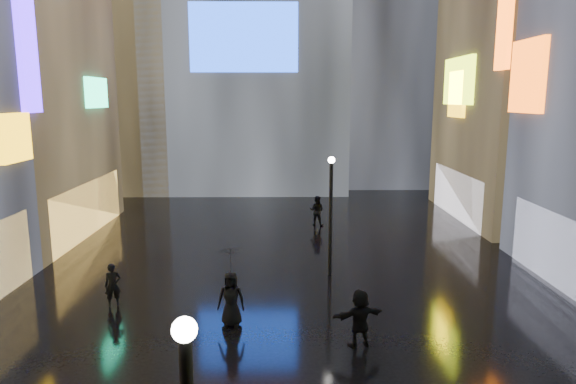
{
  "coord_description": "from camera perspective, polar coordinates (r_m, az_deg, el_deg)",
  "views": [
    {
      "loc": [
        -0.15,
        -2.29,
        7.63
      ],
      "look_at": [
        0.0,
        12.0,
        5.0
      ],
      "focal_mm": 32.0,
      "sensor_mm": 36.0,
      "label": 1
    }
  ],
  "objects": [
    {
      "name": "tower_flank_left",
      "position": [
        46.71,
        -18.64,
        16.51
      ],
      "size": [
        10.0,
        10.0,
        26.0
      ],
      "primitive_type": "cube",
      "color": "black",
      "rests_on": "ground"
    },
    {
      "name": "umbrella_2",
      "position": [
        17.3,
        -6.43,
        -7.53
      ],
      "size": [
        1.33,
        1.33,
        0.86
      ],
      "primitive_type": "imported",
      "rotation": [
        0.0,
        0.0,
        3.79
      ],
      "color": "black",
      "rests_on": "pedestrian_4"
    },
    {
      "name": "lamp_far",
      "position": [
        22.03,
        4.77,
        -1.89
      ],
      "size": [
        0.3,
        0.3,
        5.2
      ],
      "color": "black",
      "rests_on": "ground"
    },
    {
      "name": "pedestrian_4",
      "position": [
        17.77,
        -6.34,
        -11.75
      ],
      "size": [
        0.96,
        0.66,
        1.88
      ],
      "primitive_type": "imported",
      "rotation": [
        0.0,
        0.0,
        -0.06
      ],
      "color": "black",
      "rests_on": "ground"
    },
    {
      "name": "ground",
      "position": [
        23.56,
        -0.21,
        -8.47
      ],
      "size": [
        140.0,
        140.0,
        0.0
      ],
      "primitive_type": "plane",
      "color": "black",
      "rests_on": "ground"
    },
    {
      "name": "pedestrian_7",
      "position": [
        31.06,
        3.23,
        -2.09
      ],
      "size": [
        1.06,
        0.95,
        1.81
      ],
      "primitive_type": "imported",
      "rotation": [
        0.0,
        0.0,
        2.79
      ],
      "color": "black",
      "rests_on": "ground"
    },
    {
      "name": "pedestrian_5",
      "position": [
        16.49,
        7.98,
        -13.7
      ],
      "size": [
        1.78,
        1.03,
        1.83
      ],
      "primitive_type": "imported",
      "rotation": [
        0.0,
        0.0,
        3.45
      ],
      "color": "black",
      "rests_on": "ground"
    },
    {
      "name": "pedestrian_6",
      "position": [
        20.3,
        -18.87,
        -9.78
      ],
      "size": [
        0.69,
        0.57,
        1.63
      ],
      "primitive_type": "imported",
      "rotation": [
        0.0,
        0.0,
        0.34
      ],
      "color": "black",
      "rests_on": "ground"
    }
  ]
}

